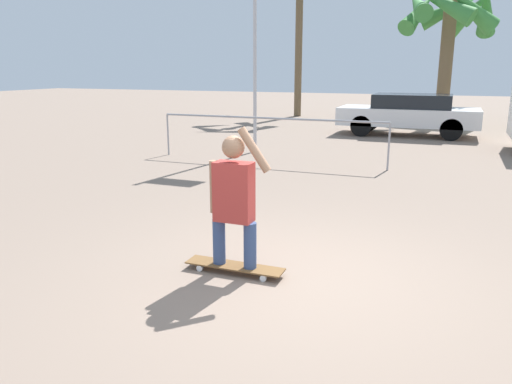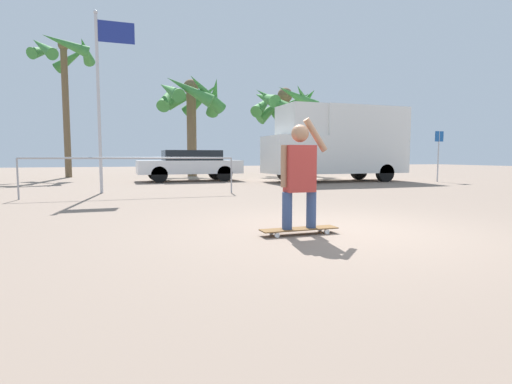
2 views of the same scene
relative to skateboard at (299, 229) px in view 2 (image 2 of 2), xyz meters
name	(u,v)px [view 2 (image 2 of 2)]	position (x,y,z in m)	size (l,w,h in m)	color
ground_plane	(342,231)	(0.72, 0.04, -0.07)	(80.00, 80.00, 0.00)	gray
skateboard	(299,229)	(0.00, 0.00, 0.00)	(1.12, 0.25, 0.09)	brown
person_skateboarder	(300,171)	(0.00, 0.00, 0.82)	(0.70, 0.24, 1.54)	#384C7A
camper_van	(338,142)	(6.79, 10.35, 1.66)	(6.14, 2.25, 3.23)	black
parked_car_white	(190,164)	(0.71, 12.75, 0.67)	(4.50, 1.85, 1.36)	black
palm_tree_near_van	(284,105)	(6.95, 16.62, 4.01)	(4.17, 4.20, 5.24)	brown
palm_tree_center_background	(191,98)	(1.62, 17.23, 4.20)	(3.98, 4.08, 5.50)	brown
palm_tree_far_left	(63,60)	(-4.78, 17.97, 5.94)	(3.19, 3.27, 7.23)	brown
flagpole	(103,86)	(-2.70, 7.73, 3.07)	(1.12, 0.12, 5.29)	#B7B7BC
street_sign	(439,149)	(10.75, 8.67, 1.34)	(0.44, 0.06, 2.17)	#B7B7BC
plaza_railing_segment	(133,162)	(-1.95, 6.45, 0.86)	(5.64, 0.05, 1.08)	#99999E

